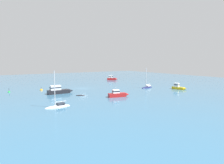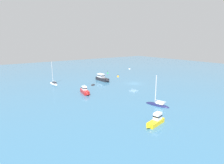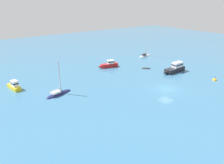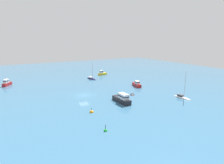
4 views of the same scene
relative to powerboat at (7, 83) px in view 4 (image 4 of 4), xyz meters
The scene contains 10 objects.
ground_plane 29.16m from the powerboat, 141.61° to the right, with size 160.00×160.00×0.00m, color teal.
powerboat is the anchor object (origin of this frame).
motor_cruiser 42.68m from the powerboat, 120.51° to the right, with size 5.65×2.31×2.47m.
cabin_cruiser 36.20m from the powerboat, 86.92° to the right, with size 1.94×4.92×1.95m.
dinghy 41.69m from the powerboat, 133.91° to the right, with size 2.65×2.45×0.40m.
sloop 54.68m from the powerboat, 133.71° to the right, with size 5.16×1.55×7.57m.
cabin_cruiser_1 40.57m from the powerboat, 143.68° to the right, with size 7.33×1.90×2.36m.
sailboat 28.74m from the powerboat, 98.43° to the right, with size 5.70×2.77×7.06m.
channel_buoy 38.33m from the powerboat, 156.88° to the right, with size 0.89×0.89×1.41m.
mooring_buoy 46.07m from the powerboat, 162.52° to the right, with size 0.64×0.64×1.47m.
Camera 4 is at (-46.55, 17.35, 14.96)m, focal length 29.96 mm.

